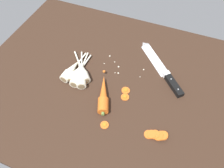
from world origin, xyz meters
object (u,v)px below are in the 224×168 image
at_px(chefs_knife, 159,66).
at_px(whole_carrot, 103,95).
at_px(parsnip_back, 78,72).
at_px(carrot_slice_stray_far, 125,97).
at_px(carrot_slice_stray_near, 105,125).
at_px(parsnip_outer, 71,70).
at_px(carrot_slice_stack, 156,135).
at_px(parsnip_mid_right, 82,71).
at_px(parsnip_front, 81,74).
at_px(parsnip_mid_left, 79,73).
at_px(carrot_slice_stray_mid, 126,90).

xyz_separation_m(chefs_knife, whole_carrot, (-0.17, -0.25, 0.01)).
relative_size(parsnip_back, carrot_slice_stray_far, 5.28).
bearing_deg(whole_carrot, carrot_slice_stray_near, -65.23).
distance_m(parsnip_outer, carrot_slice_stack, 0.45).
relative_size(whole_carrot, parsnip_mid_right, 1.28).
height_order(carrot_slice_stack, carrot_slice_stray_near, carrot_slice_stack).
bearing_deg(chefs_knife, carrot_slice_stray_near, -108.36).
bearing_deg(parsnip_front, carrot_slice_stray_far, -8.19).
bearing_deg(parsnip_mid_left, carrot_slice_stray_mid, 0.68).
distance_m(carrot_slice_stray_near, carrot_slice_stray_mid, 0.18).
relative_size(parsnip_mid_right, carrot_slice_stack, 1.90).
height_order(carrot_slice_stray_near, carrot_slice_stray_mid, same).
xyz_separation_m(whole_carrot, carrot_slice_stray_near, (0.05, -0.11, -0.02)).
bearing_deg(parsnip_front, carrot_slice_stray_mid, 0.44).
bearing_deg(carrot_slice_stray_far, carrot_slice_stack, -35.63).
bearing_deg(carrot_slice_stray_mid, chefs_knife, 61.76).
xyz_separation_m(parsnip_mid_right, parsnip_back, (-0.01, -0.01, 0.00)).
distance_m(chefs_knife, whole_carrot, 0.30).
height_order(parsnip_front, parsnip_back, same).
bearing_deg(parsnip_outer, whole_carrot, -20.09).
relative_size(chefs_knife, carrot_slice_stray_mid, 8.01).
height_order(parsnip_back, carrot_slice_stray_near, parsnip_back).
height_order(parsnip_mid_right, parsnip_outer, same).
distance_m(parsnip_back, carrot_slice_stray_near, 0.27).
height_order(carrot_slice_stray_near, carrot_slice_stray_far, same).
distance_m(parsnip_mid_left, carrot_slice_stack, 0.41).
height_order(parsnip_outer, carrot_slice_stray_far, parsnip_outer).
xyz_separation_m(parsnip_front, parsnip_mid_left, (-0.01, -0.00, 0.00)).
distance_m(parsnip_back, carrot_slice_stray_far, 0.23).
distance_m(chefs_knife, parsnip_outer, 0.40).
xyz_separation_m(whole_carrot, carrot_slice_stray_mid, (0.07, 0.06, -0.02)).
xyz_separation_m(parsnip_mid_left, carrot_slice_stray_near, (0.19, -0.17, -0.02)).
height_order(chefs_knife, whole_carrot, whole_carrot).
distance_m(parsnip_mid_right, parsnip_back, 0.02).
bearing_deg(carrot_slice_stray_mid, parsnip_outer, 179.66).
distance_m(carrot_slice_stack, carrot_slice_stray_mid, 0.22).
relative_size(parsnip_front, parsnip_back, 1.11).
bearing_deg(parsnip_back, whole_carrot, -24.68).
bearing_deg(chefs_knife, parsnip_outer, -152.84).
relative_size(chefs_knife, carrot_slice_stray_far, 8.32).
distance_m(whole_carrot, carrot_slice_stray_near, 0.12).
bearing_deg(carrot_slice_stack, whole_carrot, 161.24).
distance_m(whole_carrot, carrot_slice_stack, 0.25).
bearing_deg(carrot_slice_stray_far, carrot_slice_stray_mid, 104.75).
bearing_deg(carrot_slice_stack, carrot_slice_stray_mid, 138.96).
bearing_deg(parsnip_outer, carrot_slice_stack, -19.33).
bearing_deg(carrot_slice_stray_near, parsnip_front, 136.11).
distance_m(parsnip_front, parsnip_back, 0.02).
bearing_deg(carrot_slice_stack, parsnip_front, 158.64).
xyz_separation_m(carrot_slice_stray_near, carrot_slice_stray_mid, (0.02, 0.18, 0.00)).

